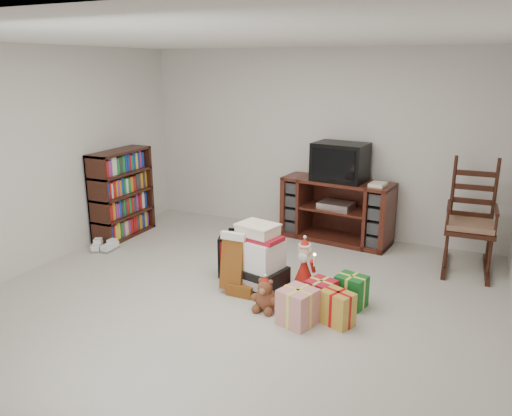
{
  "coord_description": "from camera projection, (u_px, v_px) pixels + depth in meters",
  "views": [
    {
      "loc": [
        2.09,
        -4.01,
        2.28
      ],
      "look_at": [
        -0.04,
        0.6,
        0.81
      ],
      "focal_mm": 35.0,
      "sensor_mm": 36.0,
      "label": 1
    }
  ],
  "objects": [
    {
      "name": "gift_cluster",
      "position": [
        328.0,
        304.0,
        4.64
      ],
      "size": [
        0.56,
        0.86,
        0.26
      ],
      "color": "#A41224",
      "rests_on": "floor"
    },
    {
      "name": "teddy_bear",
      "position": [
        266.0,
        297.0,
        4.77
      ],
      "size": [
        0.22,
        0.19,
        0.32
      ],
      "color": "brown",
      "rests_on": "floor"
    },
    {
      "name": "tv_stand",
      "position": [
        337.0,
        210.0,
        6.63
      ],
      "size": [
        1.5,
        0.68,
        0.83
      ],
      "rotation": [
        0.0,
        0.0,
        -0.12
      ],
      "color": "#471D14",
      "rests_on": "floor"
    },
    {
      "name": "crt_television",
      "position": [
        340.0,
        162.0,
        6.42
      ],
      "size": [
        0.71,
        0.55,
        0.49
      ],
      "rotation": [
        0.0,
        0.0,
        -0.11
      ],
      "color": "black",
      "rests_on": "tv_stand"
    },
    {
      "name": "bookshelf",
      "position": [
        122.0,
        195.0,
        6.76
      ],
      "size": [
        0.32,
        0.97,
        1.19
      ],
      "color": "#34180E",
      "rests_on": "floor"
    },
    {
      "name": "stocking",
      "position": [
        232.0,
        263.0,
        5.09
      ],
      "size": [
        0.31,
        0.13,
        0.66
      ],
      "primitive_type": null,
      "rotation": [
        0.0,
        0.0,
        0.01
      ],
      "color": "#0B651B",
      "rests_on": "floor"
    },
    {
      "name": "gift_pile",
      "position": [
        258.0,
        262.0,
        5.18
      ],
      "size": [
        0.64,
        0.52,
        0.7
      ],
      "rotation": [
        0.0,
        0.0,
        -0.23
      ],
      "color": "black",
      "rests_on": "floor"
    },
    {
      "name": "mrs_claus_figurine",
      "position": [
        260.0,
        249.0,
        5.82
      ],
      "size": [
        0.27,
        0.25,
        0.54
      ],
      "color": "#AC1A12",
      "rests_on": "floor"
    },
    {
      "name": "rocking_chair",
      "position": [
        470.0,
        230.0,
        5.71
      ],
      "size": [
        0.57,
        0.9,
        1.33
      ],
      "rotation": [
        0.0,
        0.0,
        0.05
      ],
      "color": "#34180E",
      "rests_on": "floor"
    },
    {
      "name": "sneaker_pair",
      "position": [
        104.0,
        247.0,
        6.35
      ],
      "size": [
        0.34,
        0.28,
        0.09
      ],
      "rotation": [
        0.0,
        0.0,
        0.32
      ],
      "color": "white",
      "rests_on": "floor"
    },
    {
      "name": "santa_figurine",
      "position": [
        304.0,
        270.0,
        5.16
      ],
      "size": [
        0.29,
        0.28,
        0.6
      ],
      "color": "#AC1A12",
      "rests_on": "floor"
    },
    {
      "name": "red_suitcase",
      "position": [
        236.0,
        256.0,
        5.52
      ],
      "size": [
        0.39,
        0.29,
        0.54
      ],
      "rotation": [
        0.0,
        0.0,
        0.33
      ],
      "color": "maroon",
      "rests_on": "floor"
    },
    {
      "name": "room",
      "position": [
        233.0,
        180.0,
        4.63
      ],
      "size": [
        5.01,
        5.01,
        2.51
      ],
      "color": "beige",
      "rests_on": "ground"
    }
  ]
}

